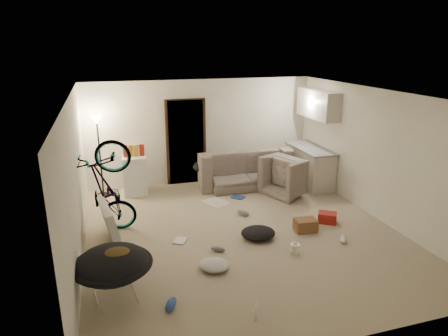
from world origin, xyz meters
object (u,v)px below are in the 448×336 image
object	(u,v)px
mini_fridge	(135,175)
juicer	(295,248)
saucer_chair	(113,271)
tv_box	(110,223)
floor_lamp	(98,139)
drink_case_a	(306,225)
kitchen_counter	(309,166)
armchair	(292,179)
drink_case_b	(327,218)
sofa	(243,171)
bicycle	(109,208)

from	to	relation	value
mini_fridge	juicer	size ratio (longest dim) A/B	4.01
saucer_chair	juicer	bearing A→B (deg)	8.58
tv_box	floor_lamp	bearing A→B (deg)	84.60
saucer_chair	drink_case_a	size ratio (longest dim) A/B	2.66
kitchen_counter	armchair	world-z (taller)	kitchen_counter
armchair	drink_case_b	size ratio (longest dim) A/B	2.88
floor_lamp	sofa	world-z (taller)	floor_lamp
kitchen_counter	bicycle	xyz separation A→B (m)	(-4.73, -1.33, 0.03)
floor_lamp	mini_fridge	xyz separation A→B (m)	(0.72, -0.10, -0.86)
drink_case_a	saucer_chair	bearing A→B (deg)	-156.94
drink_case_b	juicer	size ratio (longest dim) A/B	1.54
sofa	mini_fridge	bearing A→B (deg)	-2.17
saucer_chair	kitchen_counter	bearing A→B (deg)	35.81
bicycle	juicer	bearing A→B (deg)	-109.96
bicycle	drink_case_a	size ratio (longest dim) A/B	4.55
kitchen_counter	tv_box	xyz separation A→B (m)	(-4.73, -1.68, -0.09)
sofa	bicycle	size ratio (longest dim) A/B	1.26
floor_lamp	mini_fridge	distance (m)	1.13
sofa	juicer	distance (m)	3.45
mini_fridge	saucer_chair	xyz separation A→B (m)	(-0.62, -3.96, 0.00)
kitchen_counter	juicer	world-z (taller)	kitchen_counter
drink_case_b	juicer	distance (m)	1.43
sofa	drink_case_a	world-z (taller)	sofa
drink_case_a	drink_case_b	world-z (taller)	drink_case_a
armchair	juicer	size ratio (longest dim) A/B	4.45
drink_case_a	juicer	size ratio (longest dim) A/B	1.79
kitchen_counter	sofa	size ratio (longest dim) A/B	0.66
armchair	drink_case_b	bearing A→B (deg)	154.38
floor_lamp	sofa	xyz separation A→B (m)	(3.28, -0.20, -0.98)
tv_box	saucer_chair	bearing A→B (deg)	-97.86
sofa	saucer_chair	bearing A→B (deg)	50.63
kitchen_counter	mini_fridge	bearing A→B (deg)	172.38
armchair	drink_case_a	bearing A→B (deg)	137.98
kitchen_counter	bicycle	size ratio (longest dim) A/B	0.83
bicycle	saucer_chair	size ratio (longest dim) A/B	1.71
kitchen_counter	saucer_chair	distance (m)	5.83
saucer_chair	mini_fridge	bearing A→B (deg)	81.14
floor_lamp	drink_case_b	distance (m)	5.09
drink_case_b	bicycle	bearing A→B (deg)	-157.27
armchair	drink_case_a	distance (m)	2.01
sofa	saucer_chair	size ratio (longest dim) A/B	2.15
mini_fridge	drink_case_a	size ratio (longest dim) A/B	2.24
armchair	mini_fridge	size ratio (longest dim) A/B	1.11
bicycle	saucer_chair	world-z (taller)	bicycle
juicer	bicycle	bearing A→B (deg)	150.25
drink_case_b	armchair	bearing A→B (deg)	121.37
saucer_chair	juicer	size ratio (longest dim) A/B	4.76
bicycle	tv_box	bearing A→B (deg)	-170.21
kitchen_counter	mini_fridge	world-z (taller)	mini_fridge
kitchen_counter	saucer_chair	bearing A→B (deg)	-144.19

